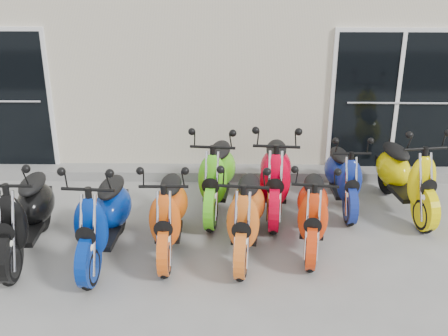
{
  "coord_description": "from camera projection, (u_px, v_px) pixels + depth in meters",
  "views": [
    {
      "loc": [
        0.1,
        -6.12,
        3.57
      ],
      "look_at": [
        0.0,
        0.6,
        0.75
      ],
      "focal_mm": 45.0,
      "sensor_mm": 36.0,
      "label": 1
    }
  ],
  "objects": [
    {
      "name": "door_right",
      "position": [
        397.0,
        98.0,
        8.5
      ],
      "size": [
        2.02,
        0.08,
        2.22
      ],
      "primitive_type": "cube",
      "color": "black",
      "rests_on": "front_step"
    },
    {
      "name": "scooter_back_yellow",
      "position": [
        407.0,
        166.0,
        7.57
      ],
      "size": [
        0.92,
        1.88,
        1.33
      ],
      "primitive_type": null,
      "rotation": [
        0.0,
        0.0,
        0.16
      ],
      "color": "yellow",
      "rests_on": "ground"
    },
    {
      "name": "scooter_front_orange_a",
      "position": [
        168.0,
        203.0,
        6.62
      ],
      "size": [
        0.64,
        1.72,
        1.26
      ],
      "primitive_type": null,
      "rotation": [
        0.0,
        0.0,
        0.01
      ],
      "color": "#E45713",
      "rests_on": "ground"
    },
    {
      "name": "scooter_back_red",
      "position": [
        276.0,
        165.0,
        7.55
      ],
      "size": [
        0.83,
        1.91,
        1.37
      ],
      "primitive_type": null,
      "rotation": [
        0.0,
        0.0,
        -0.09
      ],
      "color": "red",
      "rests_on": "ground"
    },
    {
      "name": "scooter_front_red",
      "position": [
        313.0,
        201.0,
        6.71
      ],
      "size": [
        0.82,
        1.71,
        1.21
      ],
      "primitive_type": null,
      "rotation": [
        0.0,
        0.0,
        -0.14
      ],
      "color": "red",
      "rests_on": "ground"
    },
    {
      "name": "door_left",
      "position": [
        17.0,
        96.0,
        8.59
      ],
      "size": [
        1.07,
        0.08,
        2.22
      ],
      "primitive_type": "cube",
      "color": "black",
      "rests_on": "front_step"
    },
    {
      "name": "scooter_front_orange_b",
      "position": [
        246.0,
        203.0,
        6.57
      ],
      "size": [
        0.82,
        1.8,
        1.29
      ],
      "primitive_type": null,
      "rotation": [
        0.0,
        0.0,
        -0.11
      ],
      "color": "orange",
      "rests_on": "ground"
    },
    {
      "name": "ground",
      "position": [
        223.0,
        242.0,
        7.03
      ],
      "size": [
        80.0,
        80.0,
        0.0
      ],
      "primitive_type": "plane",
      "color": "gray",
      "rests_on": "ground"
    },
    {
      "name": "scooter_back_blue",
      "position": [
        344.0,
        168.0,
        7.71
      ],
      "size": [
        0.61,
        1.6,
        1.17
      ],
      "primitive_type": null,
      "rotation": [
        0.0,
        0.0,
        0.02
      ],
      "color": "navy",
      "rests_on": "ground"
    },
    {
      "name": "building",
      "position": [
        228.0,
        40.0,
        11.2
      ],
      "size": [
        14.0,
        6.0,
        3.2
      ],
      "primitive_type": "cube",
      "color": "beige",
      "rests_on": "ground"
    },
    {
      "name": "scooter_back_green",
      "position": [
        217.0,
        165.0,
        7.59
      ],
      "size": [
        0.84,
        1.87,
        1.34
      ],
      "primitive_type": null,
      "rotation": [
        0.0,
        0.0,
        -0.1
      ],
      "color": "#53D51C",
      "rests_on": "ground"
    },
    {
      "name": "scooter_front_black",
      "position": [
        23.0,
        203.0,
        6.51
      ],
      "size": [
        0.71,
        1.83,
        1.34
      ],
      "primitive_type": null,
      "rotation": [
        0.0,
        0.0,
        0.03
      ],
      "color": "black",
      "rests_on": "ground"
    },
    {
      "name": "scooter_front_blue",
      "position": [
        102.0,
        207.0,
        6.44
      ],
      "size": [
        0.78,
        1.85,
        1.34
      ],
      "primitive_type": null,
      "rotation": [
        0.0,
        0.0,
        -0.07
      ],
      "color": "navy",
      "rests_on": "ground"
    },
    {
      "name": "front_step",
      "position": [
        225.0,
        173.0,
        8.86
      ],
      "size": [
        14.0,
        0.4,
        0.15
      ],
      "primitive_type": "cube",
      "color": "gray",
      "rests_on": "ground"
    }
  ]
}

